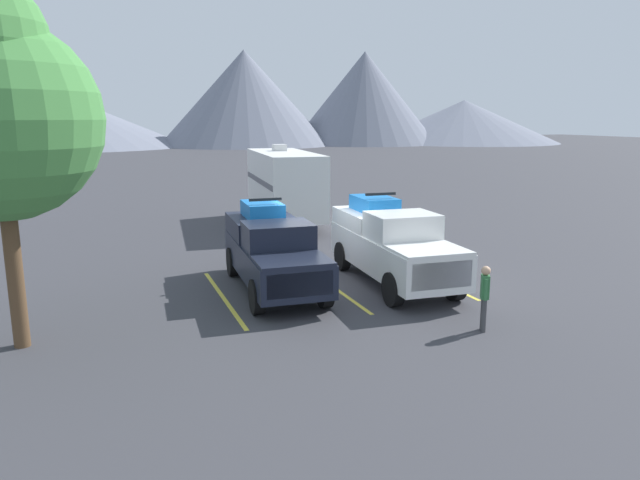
{
  "coord_description": "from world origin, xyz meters",
  "views": [
    {
      "loc": [
        -6.23,
        -16.41,
        4.9
      ],
      "look_at": [
        0.0,
        0.14,
        1.2
      ],
      "focal_mm": 32.99,
      "sensor_mm": 36.0,
      "label": 1
    }
  ],
  "objects_px": {
    "camper_trailer_a": "(284,183)",
    "person_a": "(485,294)",
    "pickup_truck_b": "(391,242)",
    "pickup_truck_a": "(272,249)"
  },
  "relations": [
    {
      "from": "camper_trailer_a",
      "to": "person_a",
      "type": "bearing_deg",
      "value": -89.39
    },
    {
      "from": "pickup_truck_a",
      "to": "camper_trailer_a",
      "type": "xyz_separation_m",
      "value": [
        3.45,
        9.88,
        0.76
      ]
    },
    {
      "from": "pickup_truck_b",
      "to": "camper_trailer_a",
      "type": "height_order",
      "value": "camper_trailer_a"
    },
    {
      "from": "pickup_truck_b",
      "to": "camper_trailer_a",
      "type": "relative_size",
      "value": 0.71
    },
    {
      "from": "pickup_truck_b",
      "to": "person_a",
      "type": "height_order",
      "value": "pickup_truck_b"
    },
    {
      "from": "camper_trailer_a",
      "to": "person_a",
      "type": "relative_size",
      "value": 5.34
    },
    {
      "from": "pickup_truck_b",
      "to": "person_a",
      "type": "relative_size",
      "value": 3.82
    },
    {
      "from": "pickup_truck_a",
      "to": "camper_trailer_a",
      "type": "bearing_deg",
      "value": 70.76
    },
    {
      "from": "pickup_truck_a",
      "to": "pickup_truck_b",
      "type": "height_order",
      "value": "pickup_truck_b"
    },
    {
      "from": "person_a",
      "to": "pickup_truck_a",
      "type": "bearing_deg",
      "value": 124.96
    }
  ]
}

